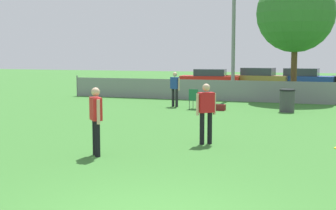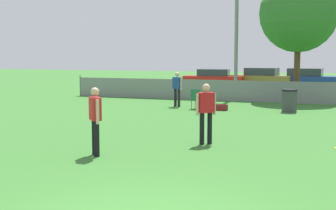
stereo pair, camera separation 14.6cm
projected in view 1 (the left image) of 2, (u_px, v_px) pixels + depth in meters
fence_backline at (285, 92)px, 23.55m from camera, size 24.20×0.07×1.21m
light_pole at (234, 2)px, 25.48m from camera, size 0.90×0.36×9.07m
tree_near_pole at (295, 14)px, 24.64m from camera, size 4.10×4.10×6.65m
player_defender_red at (206, 109)px, 12.63m from camera, size 0.46×0.45×1.65m
player_thrower_red at (96, 116)px, 11.15m from camera, size 0.45×0.46×1.65m
spectator_in_blue at (175, 87)px, 21.85m from camera, size 0.53×0.35×1.62m
folding_chair_sideline at (195, 98)px, 20.94m from camera, size 0.50×0.50×0.90m
trash_bin at (287, 100)px, 19.90m from camera, size 0.66×0.66×0.97m
gear_bag_sideline at (219, 107)px, 20.48m from camera, size 0.58×0.32×0.29m
parked_car_red at (210, 78)px, 35.02m from camera, size 4.55×2.14×1.37m
parked_car_tan at (258, 78)px, 34.58m from camera, size 4.56×2.08×1.48m
parked_car_blue at (301, 79)px, 33.86m from camera, size 4.64×2.00×1.47m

